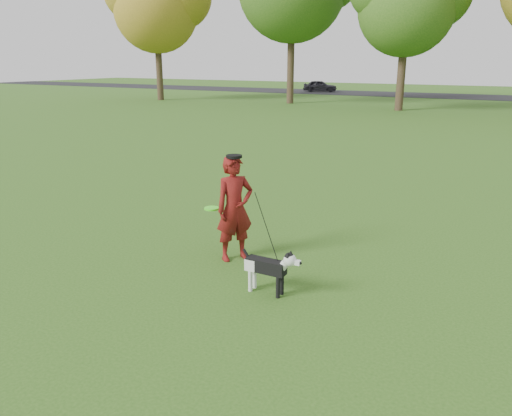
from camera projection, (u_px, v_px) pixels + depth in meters
The scene contains 6 objects.
ground at pixel (255, 275), 7.19m from camera, with size 120.00×120.00×0.00m, color #285116.
road at pixel (490, 97), 40.82m from camera, with size 120.00×7.00×0.02m, color black.
man at pixel (235, 209), 7.57m from camera, with size 0.59×0.39×1.63m, color #590C0D.
dog at pixel (270, 266), 6.52m from camera, with size 0.86×0.17×0.66m.
car_left at pixel (320, 86), 47.51m from camera, with size 1.28×3.17×1.08m, color black.
man_held_items at pixel (266, 226), 6.86m from camera, with size 1.66×0.95×1.20m.
Camera 1 is at (3.19, -5.80, 2.99)m, focal length 35.00 mm.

